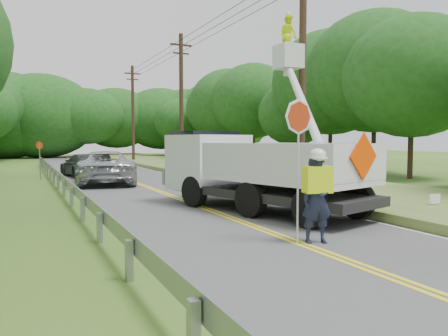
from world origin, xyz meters
name	(u,v)px	position (x,y,z in m)	size (l,w,h in m)	color
ground	(360,267)	(0.00, 0.00, 0.00)	(140.00, 140.00, 0.00)	#305A1F
road	(153,189)	(0.00, 14.00, 0.01)	(7.20, 96.00, 0.03)	#505053
guardrail	(62,180)	(-4.02, 14.91, 0.55)	(0.18, 48.00, 0.77)	gray
utility_poles	(222,90)	(5.00, 17.02, 5.27)	(1.60, 43.30, 10.00)	black
tall_grass_verge	(279,180)	(7.10, 14.00, 0.15)	(7.00, 96.00, 0.30)	#54652F
treeline_right	(303,94)	(15.65, 24.02, 6.19)	(11.76, 53.52, 11.33)	#332319
treeline_horizon	(63,116)	(-0.35, 56.12, 5.50)	(57.93, 14.71, 11.49)	#184C15
flagger	(317,192)	(0.36, 1.81, 1.18)	(1.23, 0.63, 3.27)	#191E33
bucket_truck	(243,160)	(1.41, 7.41, 1.67)	(5.56, 8.09, 7.40)	black
suv_silver	(106,167)	(-1.54, 17.75, 0.90)	(2.91, 6.32, 1.76)	#B4B8BC
suv_darkgrey	(83,165)	(-2.05, 22.97, 0.75)	(2.04, 5.02, 1.46)	#3A3E43
stop_sign_permanent	(40,155)	(-4.67, 21.93, 1.49)	(0.42, 0.30, 2.29)	gray
yard_sign	(435,200)	(6.29, 3.49, 0.46)	(0.44, 0.05, 0.64)	white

